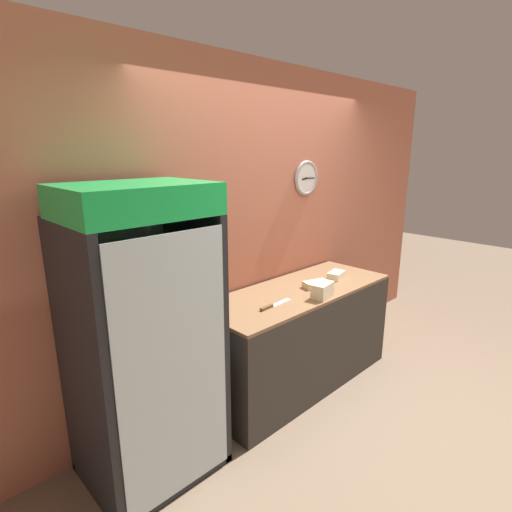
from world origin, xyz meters
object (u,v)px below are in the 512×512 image
beverage_cooler (139,321)px  sandwich_stack_middle (323,287)px  sandwich_flat_right (336,275)px  sandwich_stack_bottom (322,294)px  sandwich_flat_left (316,284)px  chefs_knife (272,306)px  condiment_jar (207,297)px

beverage_cooler → sandwich_stack_middle: (1.42, -0.31, -0.05)m
sandwich_flat_right → sandwich_stack_bottom: bearing=-156.9°
sandwich_flat_right → beverage_cooler: bearing=177.1°
sandwich_flat_left → chefs_knife: (-0.59, -0.04, -0.02)m
sandwich_stack_bottom → sandwich_flat_left: 0.24m
sandwich_stack_bottom → sandwich_flat_left: bearing=49.7°
sandwich_flat_left → sandwich_flat_right: 0.33m
beverage_cooler → sandwich_flat_right: (1.91, -0.10, -0.11)m
condiment_jar → sandwich_stack_bottom: bearing=-32.5°
sandwich_stack_bottom → sandwich_stack_middle: bearing=0.0°
sandwich_flat_right → chefs_knife: 0.92m
sandwich_flat_left → sandwich_flat_right: (0.33, 0.02, 0.00)m
sandwich_flat_right → chefs_knife: bearing=-176.1°
beverage_cooler → sandwich_stack_bottom: (1.42, -0.31, -0.11)m
beverage_cooler → sandwich_flat_left: bearing=-4.3°
sandwich_flat_left → chefs_knife: sandwich_flat_left is taller
sandwich_flat_left → condiment_jar: condiment_jar is taller
sandwich_stack_middle → chefs_knife: 0.46m
chefs_knife → sandwich_stack_middle: bearing=-18.4°
chefs_knife → sandwich_flat_right: bearing=3.9°
beverage_cooler → sandwich_flat_left: beverage_cooler is taller
sandwich_stack_bottom → chefs_knife: sandwich_stack_bottom is taller
sandwich_stack_bottom → sandwich_stack_middle: sandwich_stack_middle is taller
sandwich_stack_bottom → sandwich_stack_middle: (0.00, 0.00, 0.06)m
sandwich_stack_middle → sandwich_flat_right: (0.49, 0.21, -0.06)m
beverage_cooler → chefs_knife: (0.99, -0.16, -0.13)m
beverage_cooler → chefs_knife: beverage_cooler is taller
sandwich_flat_right → sandwich_flat_left: bearing=-176.2°
sandwich_stack_middle → chefs_knife: bearing=161.6°
sandwich_stack_bottom → condiment_jar: size_ratio=1.45×
condiment_jar → sandwich_stack_middle: bearing=-32.5°
chefs_knife → condiment_jar: size_ratio=2.24×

